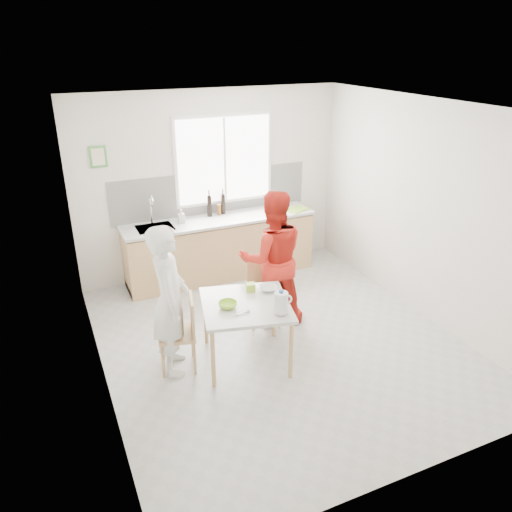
{
  "coord_description": "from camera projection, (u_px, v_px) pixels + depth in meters",
  "views": [
    {
      "loc": [
        -2.31,
        -4.51,
        3.33
      ],
      "look_at": [
        -0.2,
        0.2,
        1.06
      ],
      "focal_mm": 35.0,
      "sensor_mm": 36.0,
      "label": 1
    }
  ],
  "objects": [
    {
      "name": "ground",
      "position": [
        278.0,
        340.0,
        5.97
      ],
      "size": [
        4.5,
        4.5,
        0.0
      ],
      "primitive_type": "plane",
      "color": "#B7B7B2",
      "rests_on": "ground"
    },
    {
      "name": "room_shell",
      "position": [
        281.0,
        209.0,
        5.31
      ],
      "size": [
        4.5,
        4.5,
        4.5
      ],
      "color": "silver",
      "rests_on": "ground"
    },
    {
      "name": "window",
      "position": [
        224.0,
        160.0,
        7.23
      ],
      "size": [
        1.5,
        0.06,
        1.3
      ],
      "color": "white",
      "rests_on": "room_shell"
    },
    {
      "name": "backsplash",
      "position": [
        212.0,
        193.0,
        7.35
      ],
      "size": [
        3.0,
        0.02,
        0.65
      ],
      "primitive_type": "cube",
      "color": "white",
      "rests_on": "room_shell"
    },
    {
      "name": "picture_frame",
      "position": [
        98.0,
        157.0,
        6.5
      ],
      "size": [
        0.22,
        0.03,
        0.28
      ],
      "color": "#489644",
      "rests_on": "room_shell"
    },
    {
      "name": "kitchen_counter",
      "position": [
        220.0,
        250.0,
        7.43
      ],
      "size": [
        2.84,
        0.64,
        1.37
      ],
      "color": "tan",
      "rests_on": "ground"
    },
    {
      "name": "dining_table",
      "position": [
        246.0,
        309.0,
        5.37
      ],
      "size": [
        1.12,
        1.12,
        0.71
      ],
      "rotation": [
        0.0,
        0.0,
        -0.24
      ],
      "color": "silver",
      "rests_on": "ground"
    },
    {
      "name": "chair_left",
      "position": [
        183.0,
        330.0,
        5.33
      ],
      "size": [
        0.47,
        0.47,
        0.84
      ],
      "rotation": [
        0.0,
        0.0,
        -1.81
      ],
      "color": "tan",
      "rests_on": "ground"
    },
    {
      "name": "chair_far",
      "position": [
        263.0,
        288.0,
        6.23
      ],
      "size": [
        0.46,
        0.46,
        0.82
      ],
      "rotation": [
        0.0,
        0.0,
        -0.24
      ],
      "color": "tan",
      "rests_on": "ground"
    },
    {
      "name": "person_white",
      "position": [
        170.0,
        300.0,
        5.16
      ],
      "size": [
        0.53,
        0.68,
        1.66
      ],
      "primitive_type": "imported",
      "rotation": [
        0.0,
        0.0,
        1.33
      ],
      "color": "white",
      "rests_on": "ground"
    },
    {
      "name": "person_red",
      "position": [
        272.0,
        259.0,
        6.07
      ],
      "size": [
        0.96,
        0.83,
        1.71
      ],
      "primitive_type": "imported",
      "rotation": [
        0.0,
        0.0,
        2.9
      ],
      "color": "red",
      "rests_on": "ground"
    },
    {
      "name": "bowl_green",
      "position": [
        228.0,
        305.0,
        5.25
      ],
      "size": [
        0.24,
        0.24,
        0.06
      ],
      "primitive_type": "imported",
      "rotation": [
        0.0,
        0.0,
        -0.24
      ],
      "color": "#99DA32",
      "rests_on": "dining_table"
    },
    {
      "name": "bowl_white",
      "position": [
        268.0,
        288.0,
        5.6
      ],
      "size": [
        0.24,
        0.24,
        0.05
      ],
      "primitive_type": "imported",
      "rotation": [
        0.0,
        0.0,
        -0.24
      ],
      "color": "white",
      "rests_on": "dining_table"
    },
    {
      "name": "milk_jug",
      "position": [
        281.0,
        302.0,
        5.09
      ],
      "size": [
        0.2,
        0.14,
        0.25
      ],
      "rotation": [
        0.0,
        0.0,
        -0.24
      ],
      "color": "white",
      "rests_on": "dining_table"
    },
    {
      "name": "green_box",
      "position": [
        250.0,
        287.0,
        5.59
      ],
      "size": [
        0.12,
        0.12,
        0.09
      ],
      "primitive_type": "cube",
      "rotation": [
        0.0,
        0.0,
        -0.24
      ],
      "color": "#9DC92E",
      "rests_on": "dining_table"
    },
    {
      "name": "spoon",
      "position": [
        242.0,
        314.0,
        5.12
      ],
      "size": [
        0.16,
        0.03,
        0.01
      ],
      "primitive_type": "cylinder",
      "rotation": [
        0.0,
        1.57,
        0.11
      ],
      "color": "#A5A5AA",
      "rests_on": "dining_table"
    },
    {
      "name": "cutting_board",
      "position": [
        297.0,
        209.0,
        7.59
      ],
      "size": [
        0.42,
        0.36,
        0.01
      ],
      "primitive_type": "cube",
      "rotation": [
        0.0,
        0.0,
        0.39
      ],
      "color": "#85BC2B",
      "rests_on": "kitchen_counter"
    },
    {
      "name": "wine_bottle_a",
      "position": [
        209.0,
        206.0,
        7.25
      ],
      "size": [
        0.07,
        0.07,
        0.32
      ],
      "primitive_type": "cylinder",
      "color": "black",
      "rests_on": "kitchen_counter"
    },
    {
      "name": "wine_bottle_b",
      "position": [
        223.0,
        204.0,
        7.37
      ],
      "size": [
        0.07,
        0.07,
        0.3
      ],
      "primitive_type": "cylinder",
      "color": "black",
      "rests_on": "kitchen_counter"
    },
    {
      "name": "jar_amber",
      "position": [
        219.0,
        210.0,
        7.34
      ],
      "size": [
        0.06,
        0.06,
        0.16
      ],
      "primitive_type": "cylinder",
      "color": "brown",
      "rests_on": "kitchen_counter"
    },
    {
      "name": "soap_bottle",
      "position": [
        181.0,
        216.0,
        7.03
      ],
      "size": [
        0.09,
        0.1,
        0.19
      ],
      "primitive_type": "imported",
      "rotation": [
        0.0,
        0.0,
        -0.08
      ],
      "color": "#999999",
      "rests_on": "kitchen_counter"
    }
  ]
}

